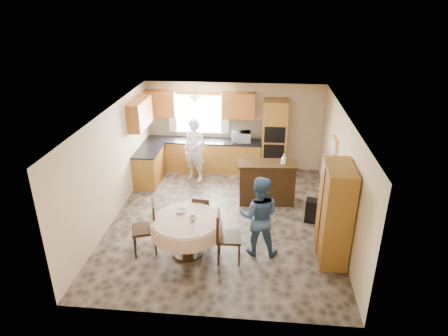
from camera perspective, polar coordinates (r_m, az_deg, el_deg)
floor at (r=9.23m, az=-0.07°, el=-7.31°), size 5.00×6.00×0.01m
ceiling at (r=8.21m, az=-0.08°, el=7.75°), size 5.00×6.00×0.01m
wall_back at (r=11.44m, az=1.41°, el=5.96°), size 5.00×0.02×2.50m
wall_front at (r=6.06m, az=-2.91°, el=-11.95°), size 5.00×0.02×2.50m
wall_left at (r=9.21m, az=-15.74°, el=0.41°), size 0.02×6.00×2.50m
wall_right at (r=8.78m, az=16.38°, el=-0.87°), size 0.02×6.00×2.50m
window at (r=11.43m, az=-3.63°, el=7.74°), size 1.40×0.03×1.10m
curtain_left at (r=11.51m, az=-7.40°, el=7.96°), size 0.22×0.02×1.15m
curtain_right at (r=11.27m, az=0.12°, el=7.82°), size 0.22×0.02×1.15m
base_cab_back at (r=11.53m, az=-2.96°, el=1.79°), size 3.30×0.60×0.88m
counter_back at (r=11.36m, az=-3.01°, el=3.93°), size 3.30×0.64×0.04m
base_cab_left at (r=11.00m, az=-10.62°, el=0.24°), size 0.60×1.20×0.88m
counter_left at (r=10.82m, az=-10.80°, el=2.47°), size 0.64×1.20×0.04m
backsplash at (r=11.54m, az=-2.83°, el=5.73°), size 3.30×0.02×0.55m
wall_cab_left at (r=11.42m, az=-9.06°, el=9.09°), size 0.85×0.33×0.72m
wall_cab_right at (r=11.08m, az=2.16°, el=8.91°), size 0.90×0.33×0.72m
wall_cab_side at (r=10.54m, az=-11.94°, el=7.60°), size 0.33×1.20×0.72m
oven_tower at (r=11.19m, az=7.18°, el=4.32°), size 0.66×0.62×2.12m
oven_upper at (r=10.83m, az=7.26°, el=4.70°), size 0.56×0.01×0.45m
oven_lower at (r=11.00m, az=7.13°, el=2.25°), size 0.56×0.01×0.45m
pendant at (r=10.83m, az=-4.10°, el=9.66°), size 0.36×0.36×0.18m
sideboard at (r=9.77m, az=6.09°, el=-2.26°), size 1.42×0.67×0.99m
space_heater at (r=9.24m, az=12.77°, el=-6.01°), size 0.44×0.34×0.54m
cupboard at (r=7.83m, az=15.54°, el=-6.27°), size 0.51×1.02×1.94m
dining_table at (r=7.84m, az=-5.35°, el=-8.35°), size 1.39×1.39×0.79m
chair_left at (r=8.06m, az=-10.79°, el=-7.95°), size 0.59×0.59×1.07m
chair_back at (r=8.52m, az=-3.17°, el=-6.44°), size 0.41×0.41×0.88m
chair_right at (r=7.67m, az=0.08°, el=-9.34°), size 0.48×0.48×1.06m
framed_picture at (r=9.45m, az=15.53°, el=2.95°), size 0.06×0.52×0.43m
microwave at (r=11.15m, az=2.45°, el=4.45°), size 0.56×0.41×0.29m
person_sink at (r=10.77m, az=-4.21°, el=2.56°), size 0.74×0.61×1.73m
person_dining at (r=7.77m, az=5.00°, el=-6.86°), size 0.82×0.65×1.65m
bowl_sideboard at (r=9.55m, az=3.72°, el=0.65°), size 0.25×0.25×0.06m
bottle_sideboard at (r=9.52m, az=8.49°, el=1.13°), size 0.12×0.12×0.30m
cup_table at (r=7.67m, az=-4.48°, el=-7.15°), size 0.16×0.16×0.10m
bowl_table at (r=7.95m, az=-6.15°, el=-6.16°), size 0.22×0.22×0.06m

